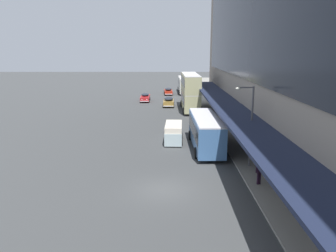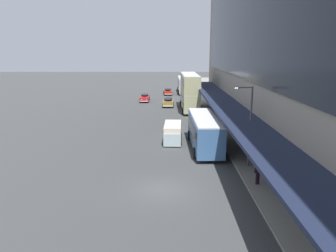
% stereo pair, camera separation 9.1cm
% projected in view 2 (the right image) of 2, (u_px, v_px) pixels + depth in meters
% --- Properties ---
extents(ground, '(240.00, 240.00, 0.00)m').
position_uv_depth(ground, '(163.00, 190.00, 22.93)').
color(ground, '#3A3C3D').
extents(sidewalk_kerb, '(10.00, 180.00, 0.15)m').
position_uv_depth(sidewalk_kerb, '(319.00, 189.00, 22.90)').
color(sidewalk_kerb, gray).
rests_on(sidewalk_kerb, ground).
extents(transit_bus_kerbside_front, '(2.76, 10.15, 3.45)m').
position_uv_depth(transit_bus_kerbside_front, '(184.00, 84.00, 72.90)').
color(transit_bus_kerbside_front, beige).
rests_on(transit_bus_kerbside_front, ground).
extents(transit_bus_kerbside_rear, '(2.79, 10.55, 5.77)m').
position_uv_depth(transit_bus_kerbside_rear, '(190.00, 91.00, 52.00)').
color(transit_bus_kerbside_rear, tan).
rests_on(transit_bus_kerbside_rear, ground).
extents(transit_bus_kerbside_far, '(2.83, 9.60, 3.21)m').
position_uv_depth(transit_bus_kerbside_far, '(205.00, 130.00, 32.04)').
color(transit_bus_kerbside_far, '#3F679A').
rests_on(transit_bus_kerbside_far, ground).
extents(sedan_second_mid, '(1.92, 4.98, 1.47)m').
position_uv_depth(sedan_second_mid, '(168.00, 91.00, 70.63)').
color(sedan_second_mid, '#A72514').
rests_on(sedan_second_mid, ground).
extents(sedan_trailing_near, '(1.81, 4.99, 1.52)m').
position_uv_depth(sedan_trailing_near, '(145.00, 97.00, 61.50)').
color(sedan_trailing_near, '#AE1D20').
rests_on(sedan_trailing_near, ground).
extents(sedan_second_near, '(1.97, 4.43, 1.65)m').
position_uv_depth(sedan_second_near, '(168.00, 102.00, 56.06)').
color(sedan_second_near, olive).
rests_on(sedan_second_near, ground).
extents(vw_van, '(2.04, 4.62, 1.96)m').
position_uv_depth(vw_van, '(173.00, 132.00, 34.58)').
color(vw_van, '#AFC4C7').
rests_on(vw_van, ground).
extents(pedestrian_at_kerb, '(0.59, 0.37, 1.86)m').
position_uv_depth(pedestrian_at_kerb, '(258.00, 171.00, 23.28)').
color(pedestrian_at_kerb, black).
rests_on(pedestrian_at_kerb, sidewalk_kerb).
extents(street_lamp, '(1.50, 0.28, 6.62)m').
position_uv_depth(street_lamp, '(249.00, 120.00, 26.28)').
color(street_lamp, '#4C4C51').
rests_on(street_lamp, sidewalk_kerb).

